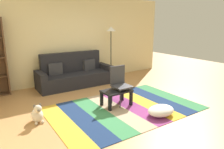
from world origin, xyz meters
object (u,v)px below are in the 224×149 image
Objects in this scene: couch at (75,75)px; tv_remote at (119,89)px; coffee_table at (116,93)px; pouf at (161,110)px; dog at (37,114)px; folding_chair at (120,82)px; standing_lamp at (111,36)px.

couch reaches higher than tv_remote.
coffee_table is 1.08m from pouf.
dog is 1.85m from tv_remote.
folding_chair is at bearing -2.29° from dog.
standing_lamp reaches higher than pouf.
tv_remote is (0.24, -2.01, 0.05)m from couch.
dog is at bearing 153.33° from pouf.
couch is at bearing 135.66° from folding_chair.
tv_remote is 0.17× the size of folding_chair.
standing_lamp is at bearing 77.20° from tv_remote.
couch is 5.69× the size of dog.
pouf is at bearing -78.07° from couch.
pouf is 1.07m from tv_remote.
dog is at bearing -145.89° from folding_chair.
pouf is (0.47, -0.95, -0.19)m from coffee_table.
folding_chair is at bearing -80.74° from couch.
pouf is 4.00× the size of tv_remote.
tv_remote is at bearing -118.46° from standing_lamp.
couch is at bearing -177.19° from standing_lamp.
dog is (-2.21, 1.11, 0.05)m from pouf.
tv_remote is at bearing -98.48° from folding_chair.
folding_chair is (0.32, -1.94, 0.20)m from couch.
couch is 3.05m from pouf.
coffee_table is 0.74× the size of folding_chair.
folding_chair is at bearing 28.14° from coffee_table.
couch is at bearing 49.59° from dog.
dog is at bearing -146.86° from standing_lamp.
couch is at bearing 101.93° from pouf.
pouf is at bearing -63.88° from coffee_table.
standing_lamp is 11.68× the size of tv_remote.
folding_chair reaches higher than pouf.
standing_lamp reaches higher than folding_chair.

